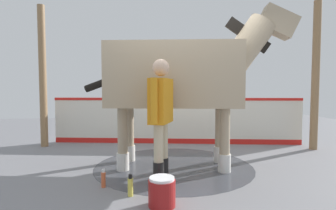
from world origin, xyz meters
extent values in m
cube|color=gray|center=(0.00, 0.00, -0.01)|extent=(16.00, 16.00, 0.02)
cylinder|color=#42444C|center=(0.05, 0.05, 0.00)|extent=(2.66, 2.66, 0.00)
cube|color=silver|center=(-0.33, -1.81, 0.52)|extent=(5.78, 1.21, 1.04)
cube|color=red|center=(-0.33, -1.81, 1.07)|extent=(5.79, 1.23, 0.06)
cube|color=red|center=(-0.33, -1.81, 0.06)|extent=(5.78, 1.21, 0.12)
cylinder|color=olive|center=(-3.16, -0.75, 1.58)|extent=(0.16, 0.16, 3.16)
cylinder|color=olive|center=(2.70, -1.92, 1.58)|extent=(0.16, 0.16, 3.16)
cube|color=tan|center=(0.05, 0.05, 1.53)|extent=(2.29, 1.42, 1.02)
cylinder|color=tan|center=(-0.80, -0.06, 0.51)|extent=(0.16, 0.16, 1.02)
cylinder|color=silver|center=(-0.80, -0.06, 0.14)|extent=(0.20, 0.20, 0.28)
cylinder|color=tan|center=(-0.69, 0.49, 0.51)|extent=(0.16, 0.16, 1.02)
cylinder|color=silver|center=(-0.69, 0.49, 0.14)|extent=(0.20, 0.20, 0.28)
cylinder|color=tan|center=(0.78, -0.38, 0.51)|extent=(0.16, 0.16, 1.02)
cylinder|color=silver|center=(0.78, -0.38, 0.14)|extent=(0.20, 0.20, 0.28)
cylinder|color=tan|center=(0.89, 0.17, 0.51)|extent=(0.16, 0.16, 1.02)
cylinder|color=silver|center=(0.89, 0.17, 0.14)|extent=(0.20, 0.20, 0.28)
cylinder|color=tan|center=(-1.14, 0.29, 2.03)|extent=(0.94, 0.62, 0.97)
cube|color=black|center=(-1.14, 0.29, 2.19)|extent=(0.74, 0.20, 0.60)
cube|color=tan|center=(-1.60, 0.38, 2.39)|extent=(0.69, 0.40, 0.56)
cylinder|color=black|center=(1.19, -0.18, 1.43)|extent=(0.71, 0.25, 0.35)
cylinder|color=black|center=(0.41, 0.98, 0.17)|extent=(0.15, 0.15, 0.34)
cylinder|color=#C6B793|center=(0.41, 0.98, 0.59)|extent=(0.13, 0.13, 0.51)
cylinder|color=black|center=(0.32, 0.78, 0.17)|extent=(0.15, 0.15, 0.34)
cylinder|color=#C6B793|center=(0.32, 0.78, 0.59)|extent=(0.13, 0.13, 0.51)
cube|color=orange|center=(0.36, 0.88, 1.15)|extent=(0.40, 0.54, 0.60)
cylinder|color=orange|center=(0.48, 1.15, 1.17)|extent=(0.09, 0.09, 0.57)
cylinder|color=orange|center=(0.24, 0.61, 1.17)|extent=(0.09, 0.09, 0.57)
sphere|color=beige|center=(0.36, 0.88, 1.60)|extent=(0.23, 0.23, 0.23)
cylinder|color=maroon|center=(0.44, 1.57, 0.15)|extent=(0.31, 0.31, 0.30)
cylinder|color=white|center=(0.44, 1.57, 0.31)|extent=(0.28, 0.28, 0.03)
cylinder|color=#D8CC4C|center=(0.78, 1.24, 0.11)|extent=(0.07, 0.07, 0.22)
cylinder|color=black|center=(0.78, 1.24, 0.24)|extent=(0.05, 0.05, 0.05)
cylinder|color=#CC5933|center=(1.14, 0.89, 0.10)|extent=(0.06, 0.06, 0.20)
cylinder|color=white|center=(1.14, 0.89, 0.22)|extent=(0.04, 0.04, 0.04)
camera|label=1|loc=(0.79, 4.48, 1.32)|focal=28.72mm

